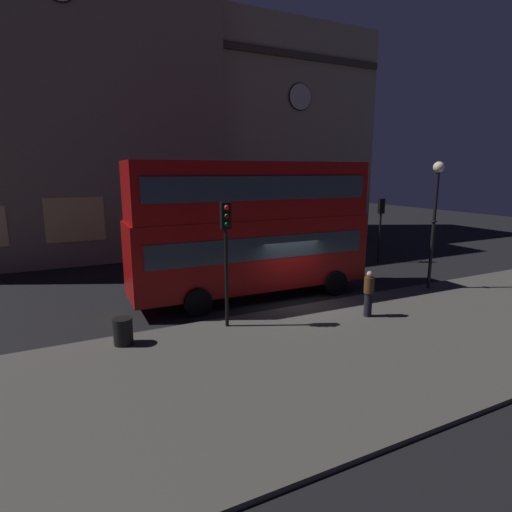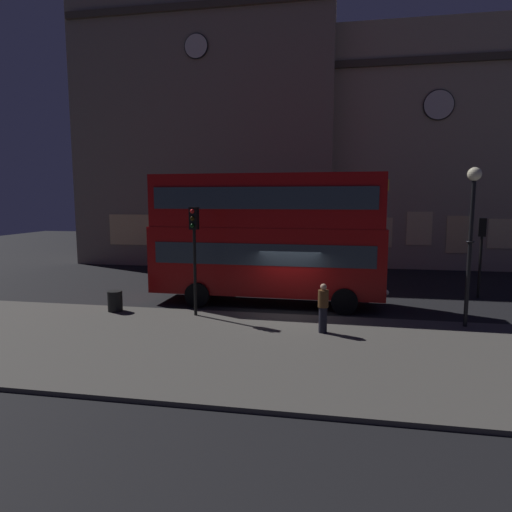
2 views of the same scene
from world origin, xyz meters
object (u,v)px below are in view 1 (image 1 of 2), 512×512
at_px(double_decker_bus, 252,224).
at_px(traffic_light_far_side, 381,217).
at_px(litter_bin, 123,331).
at_px(street_lamp, 436,200).
at_px(traffic_light_near_kerb, 226,239).
at_px(pedestrian, 369,293).

bearing_deg(double_decker_bus, traffic_light_far_side, 17.59).
bearing_deg(litter_bin, traffic_light_far_side, 20.29).
xyz_separation_m(double_decker_bus, litter_bin, (-5.72, -2.83, -2.63)).
bearing_deg(traffic_light_far_side, street_lamp, 84.13).
relative_size(traffic_light_near_kerb, traffic_light_far_side, 1.12).
bearing_deg(pedestrian, traffic_light_far_side, -79.94).
distance_m(traffic_light_far_side, pedestrian, 10.12).
bearing_deg(traffic_light_far_side, litter_bin, 35.11).
xyz_separation_m(street_lamp, pedestrian, (-4.97, -1.63, -3.08)).
bearing_deg(pedestrian, street_lamp, -107.00).
bearing_deg(pedestrian, litter_bin, 45.31).
height_order(traffic_light_near_kerb, street_lamp, street_lamp).
height_order(street_lamp, pedestrian, street_lamp).
height_order(traffic_light_near_kerb, litter_bin, traffic_light_near_kerb).
relative_size(traffic_light_near_kerb, street_lamp, 0.75).
relative_size(street_lamp, pedestrian, 3.31).
bearing_deg(traffic_light_far_side, traffic_light_near_kerb, 40.37).
relative_size(double_decker_bus, street_lamp, 1.84).
relative_size(traffic_light_far_side, pedestrian, 2.23).
bearing_deg(street_lamp, traffic_light_far_side, 69.31).
bearing_deg(street_lamp, traffic_light_near_kerb, -178.44).
bearing_deg(traffic_light_near_kerb, litter_bin, -174.18).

